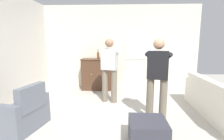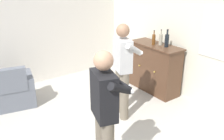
{
  "view_description": "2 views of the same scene",
  "coord_description": "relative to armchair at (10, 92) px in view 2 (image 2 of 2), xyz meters",
  "views": [
    {
      "loc": [
        -0.01,
        -3.41,
        1.63
      ],
      "look_at": [
        -0.22,
        0.8,
        0.92
      ],
      "focal_mm": 28.0,
      "sensor_mm": 36.0,
      "label": 1
    },
    {
      "loc": [
        2.82,
        -1.37,
        2.46
      ],
      "look_at": [
        -0.14,
        0.76,
        1.01
      ],
      "focal_mm": 40.0,
      "sensor_mm": 36.0,
      "label": 2
    }
  ],
  "objects": [
    {
      "name": "wall_back_with_window",
      "position": [
        1.83,
        3.11,
        1.11
      ],
      "size": [
        5.2,
        0.15,
        2.8
      ],
      "color": "beige",
      "rests_on": "ground"
    },
    {
      "name": "wall_side_left",
      "position": [
        -0.85,
        0.45,
        1.11
      ],
      "size": [
        0.12,
        5.2,
        2.8
      ],
      "primitive_type": "cube",
      "color": "silver",
      "rests_on": "ground"
    },
    {
      "name": "armchair",
      "position": [
        0.0,
        0.0,
        0.0
      ],
      "size": [
        0.81,
        0.99,
        0.85
      ],
      "color": "slate",
      "rests_on": "ground"
    },
    {
      "name": "sideboard_cabinet",
      "position": [
        1.1,
        2.75,
        0.23
      ],
      "size": [
        1.19,
        0.49,
        1.04
      ],
      "color": "#472D1E",
      "rests_on": "ground"
    },
    {
      "name": "bottle_wine_green",
      "position": [
        1.35,
        2.79,
        0.89
      ],
      "size": [
        0.08,
        0.08,
        0.36
      ],
      "color": "black",
      "rests_on": "sideboard_cabinet"
    },
    {
      "name": "bottle_liquor_amber",
      "position": [
        1.07,
        2.7,
        0.86
      ],
      "size": [
        0.07,
        0.07,
        0.3
      ],
      "color": "#593314",
      "rests_on": "sideboard_cabinet"
    },
    {
      "name": "bottle_spirits_clear",
      "position": [
        1.18,
        2.8,
        0.87
      ],
      "size": [
        0.08,
        0.08,
        0.32
      ],
      "color": "gray",
      "rests_on": "sideboard_cabinet"
    },
    {
      "name": "person_standing_left",
      "position": [
        1.52,
        1.55,
        0.65
      ],
      "size": [
        0.53,
        0.52,
        1.68
      ],
      "color": "#6B6051",
      "rests_on": "ground"
    },
    {
      "name": "person_standing_right",
      "position": [
        2.55,
        0.49,
        0.65
      ],
      "size": [
        0.54,
        0.52,
        1.68
      ],
      "color": "#6B6051",
      "rests_on": "ground"
    }
  ]
}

